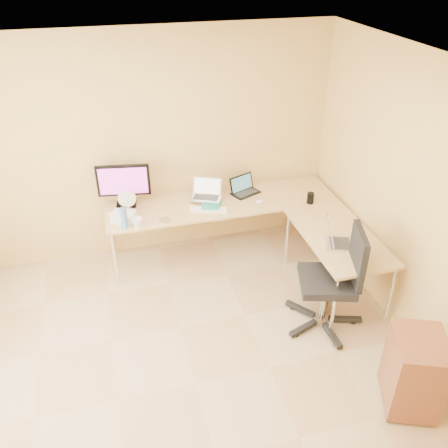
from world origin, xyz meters
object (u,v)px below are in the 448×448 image
object	(u,v)px
desk_main	(222,228)
cabinet	(414,372)
mug	(137,222)
water_bottle	(124,218)
keyboard	(208,210)
desk_return	(334,264)
desk_fan	(127,201)
monitor	(124,185)
laptop_center	(206,190)
laptop_black	(246,186)
office_chair	(326,283)
laptop_return	(341,235)

from	to	relation	value
desk_main	cabinet	bearing A→B (deg)	-69.20
mug	water_bottle	xyz separation A→B (m)	(-0.13, 0.00, 0.07)
keyboard	water_bottle	size ratio (longest dim) A/B	1.73
desk_return	desk_fan	size ratio (longest dim) A/B	5.19
desk_return	monitor	distance (m)	2.45
laptop_center	laptop_black	distance (m)	0.50
laptop_black	cabinet	world-z (taller)	laptop_black
monitor	laptop_black	world-z (taller)	monitor
laptop_black	desk_fan	distance (m)	1.38
mug	desk_fan	world-z (taller)	desk_fan
keyboard	desk_fan	xyz separation A→B (m)	(-0.86, 0.22, 0.12)
monitor	cabinet	bearing A→B (deg)	-44.27
water_bottle	desk_fan	xyz separation A→B (m)	(0.07, 0.36, 0.01)
desk_fan	cabinet	world-z (taller)	desk_fan
laptop_black	desk_return	bearing A→B (deg)	-82.70
office_chair	desk_fan	bearing A→B (deg)	155.93
desk_main	office_chair	bearing A→B (deg)	-65.13
desk_return	laptop_return	bearing A→B (deg)	-114.08
mug	cabinet	size ratio (longest dim) A/B	0.16
laptop_return	water_bottle	bearing A→B (deg)	87.15
keyboard	laptop_return	bearing A→B (deg)	-24.01
desk_main	desk_fan	distance (m)	1.17
desk_return	cabinet	bearing A→B (deg)	-91.25
keyboard	cabinet	bearing A→B (deg)	-45.74
mug	water_bottle	distance (m)	0.15
monitor	laptop_return	bearing A→B (deg)	-25.65
keyboard	laptop_center	bearing A→B (deg)	101.05
water_bottle	laptop_return	bearing A→B (deg)	-22.93
desk_main	laptop_black	xyz separation A→B (m)	(0.32, 0.12, 0.47)
keyboard	desk_fan	size ratio (longest dim) A/B	1.65
desk_fan	cabinet	bearing A→B (deg)	-43.83
laptop_return	desk_fan	bearing A→B (deg)	78.34
desk_main	keyboard	xyz separation A→B (m)	(-0.20, -0.16, 0.37)
monitor	desk_fan	distance (m)	0.19
monitor	laptop_return	world-z (taller)	monitor
keyboard	laptop_return	world-z (taller)	laptop_return
keyboard	desk_main	bearing A→B (deg)	56.95
laptop_center	cabinet	world-z (taller)	laptop_center
monitor	keyboard	distance (m)	0.97
monitor	water_bottle	world-z (taller)	monitor
desk_main	mug	world-z (taller)	mug
laptop_center	laptop_black	bearing A→B (deg)	32.51
laptop_center	water_bottle	xyz separation A→B (m)	(-0.95, -0.34, -0.03)
desk_return	office_chair	distance (m)	0.55
desk_main	laptop_return	size ratio (longest dim) A/B	8.01
monitor	laptop_center	xyz separation A→B (m)	(0.90, -0.15, -0.10)
desk_return	laptop_return	size ratio (longest dim) A/B	3.93
mug	office_chair	bearing A→B (deg)	-34.23
desk_main	keyboard	distance (m)	0.45
laptop_black	laptop_center	bearing A→B (deg)	165.39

